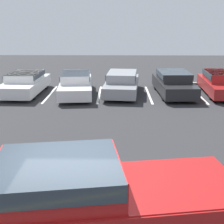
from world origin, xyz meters
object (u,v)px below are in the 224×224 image
at_px(pickup_truck, 78,204).
at_px(parked_sedan_e, 221,82).
at_px(parked_sedan_d, 174,82).
at_px(parked_sedan_c, 122,82).
at_px(wheel_stop_curb, 192,83).
at_px(parked_sedan_a, 25,83).
at_px(parked_sedan_b, 76,83).

distance_m(pickup_truck, parked_sedan_e, 13.91).
bearing_deg(parked_sedan_d, parked_sedan_c, -94.03).
distance_m(parked_sedan_d, parked_sedan_e, 2.69).
bearing_deg(wheel_stop_curb, parked_sedan_a, -165.47).
relative_size(parked_sedan_b, parked_sedan_c, 1.05).
relative_size(parked_sedan_c, parked_sedan_e, 0.99).
height_order(parked_sedan_b, parked_sedan_d, parked_sedan_d).
xyz_separation_m(parked_sedan_b, parked_sedan_d, (5.43, 0.14, 0.04)).
relative_size(parked_sedan_c, wheel_stop_curb, 2.29).
bearing_deg(parked_sedan_e, parked_sedan_c, -86.28).
distance_m(parked_sedan_a, parked_sedan_d, 8.31).
distance_m(pickup_truck, parked_sedan_b, 12.09).
bearing_deg(parked_sedan_d, parked_sedan_b, -90.96).
relative_size(parked_sedan_a, parked_sedan_c, 0.96).
height_order(parked_sedan_a, wheel_stop_curb, parked_sedan_a).
distance_m(parked_sedan_b, parked_sedan_e, 8.13).
height_order(parked_sedan_b, parked_sedan_e, parked_sedan_e).
bearing_deg(parked_sedan_c, parked_sedan_e, 95.89).
bearing_deg(wheel_stop_curb, parked_sedan_d, -122.92).
relative_size(parked_sedan_c, parked_sedan_d, 1.01).
distance_m(parked_sedan_a, parked_sedan_e, 11.00).
bearing_deg(parked_sedan_e, pickup_truck, -25.04).
bearing_deg(parked_sedan_a, parked_sedan_c, 92.67).
height_order(pickup_truck, wheel_stop_curb, pickup_truck).
xyz_separation_m(parked_sedan_a, parked_sedan_b, (2.88, -0.18, 0.01)).
bearing_deg(parked_sedan_b, parked_sedan_e, 86.82).
bearing_deg(pickup_truck, parked_sedan_a, 101.50).
xyz_separation_m(parked_sedan_b, wheel_stop_curb, (7.14, 2.77, -0.57)).
distance_m(pickup_truck, parked_sedan_a, 12.95).
distance_m(parked_sedan_a, wheel_stop_curb, 10.36).
height_order(parked_sedan_d, wheel_stop_curb, parked_sedan_d).
bearing_deg(pickup_truck, parked_sedan_b, 88.87).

